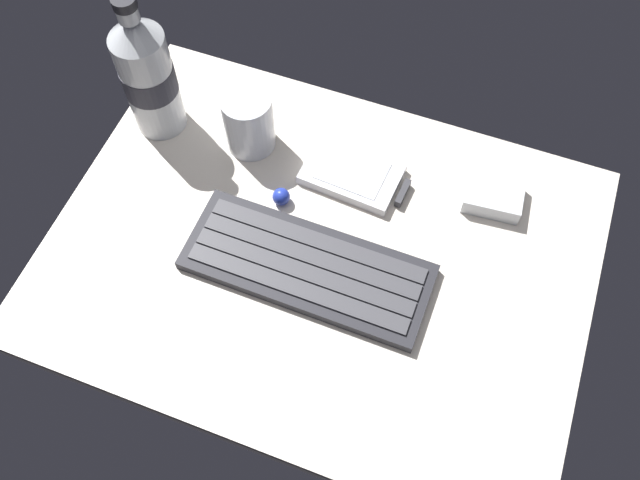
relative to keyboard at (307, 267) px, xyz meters
The scene contains 7 objects.
ground_plane 3.11cm from the keyboard, 77.50° to the left, with size 64.00×48.00×2.80cm.
keyboard is the anchor object (origin of this frame).
handheld_device 14.26cm from the keyboard, 85.13° to the left, with size 13.18×8.45×1.50cm.
juice_cup 20.34cm from the keyboard, 132.49° to the left, with size 6.40×6.40×8.50cm.
water_bottle 30.68cm from the keyboard, 152.11° to the left, with size 6.73×6.73×20.80cm.
charger_block 24.82cm from the keyboard, 43.27° to the left, with size 7.00×5.60×2.40cm, color silver.
trackball_mouse 10.06cm from the keyboard, 129.89° to the left, with size 2.20×2.20×2.20cm, color #2338B2.
Camera 1 is at (13.11, -35.02, 71.87)cm, focal length 37.98 mm.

